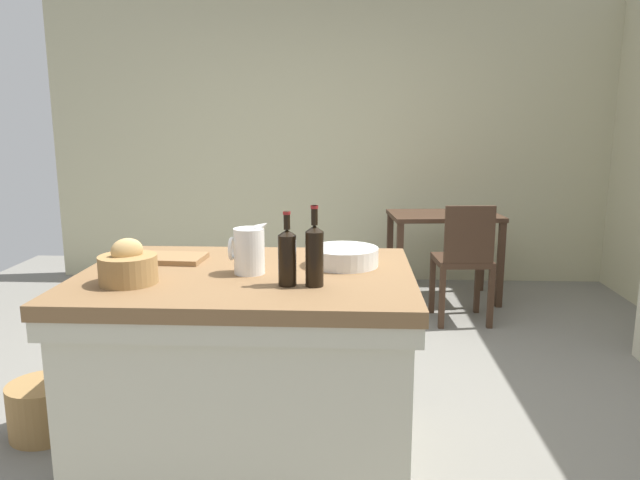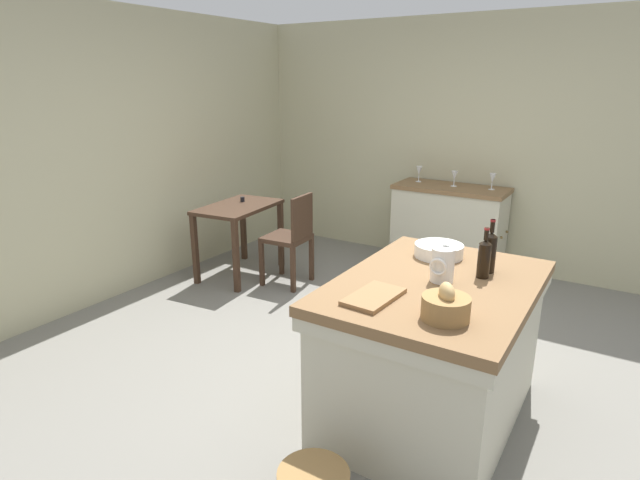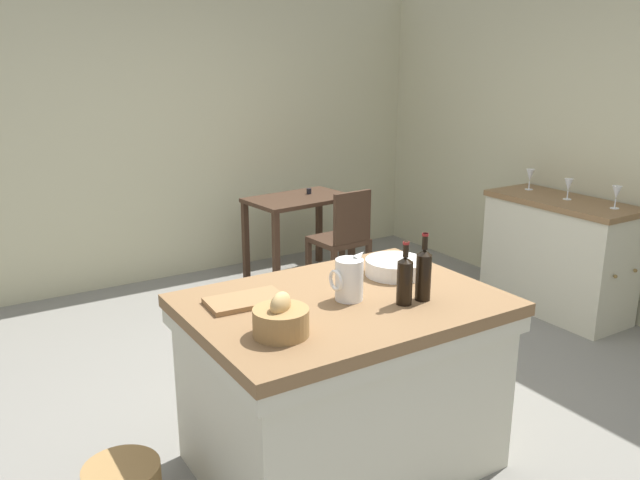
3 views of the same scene
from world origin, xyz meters
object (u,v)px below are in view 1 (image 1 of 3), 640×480
(pitcher, at_px, (249,250))
(wine_bottle_dark, at_px, (314,254))
(wooden_chair, at_px, (464,259))
(wine_bottle_amber, at_px, (287,256))
(writing_desk, at_px, (444,228))
(cutting_board, at_px, (166,258))
(wash_bowl, at_px, (344,256))
(wicker_hamper, at_px, (44,409))
(island_table, at_px, (249,360))
(bread_basket, at_px, (128,267))

(pitcher, relative_size, wine_bottle_dark, 0.74)
(wooden_chair, xyz_separation_m, wine_bottle_amber, (-1.10, -2.12, 0.49))
(wooden_chair, bearing_deg, writing_desk, 95.46)
(cutting_board, bearing_deg, pitcher, -26.54)
(wash_bowl, bearing_deg, cutting_board, 176.41)
(cutting_board, distance_m, wicker_hamper, 0.99)
(island_table, xyz_separation_m, wicker_hamper, (-1.04, 0.16, -0.34))
(writing_desk, height_order, wash_bowl, wash_bowl)
(bread_basket, distance_m, wine_bottle_dark, 0.75)
(cutting_board, bearing_deg, wooden_chair, 45.33)
(wine_bottle_amber, bearing_deg, writing_desk, 69.14)
(bread_basket, xyz_separation_m, cutting_board, (0.03, 0.39, -0.05))
(bread_basket, bearing_deg, wash_bowl, 21.61)
(island_table, xyz_separation_m, wooden_chair, (1.30, 1.92, 0.03))
(island_table, bearing_deg, pitcher, -48.89)
(wooden_chair, distance_m, pitcher, 2.37)
(writing_desk, bearing_deg, wicker_hamper, -133.84)
(wooden_chair, height_order, bread_basket, bread_basket)
(island_table, height_order, cutting_board, cutting_board)
(pitcher, relative_size, wicker_hamper, 0.71)
(pitcher, height_order, wash_bowl, pitcher)
(wooden_chair, xyz_separation_m, wine_bottle_dark, (-0.99, -2.12, 0.50))
(island_table, relative_size, wash_bowl, 4.63)
(wash_bowl, bearing_deg, wicker_hamper, 179.24)
(wash_bowl, xyz_separation_m, bread_basket, (-0.86, -0.34, 0.03))
(wash_bowl, xyz_separation_m, wine_bottle_amber, (-0.22, -0.34, 0.08))
(pitcher, relative_size, bread_basket, 1.03)
(wooden_chair, bearing_deg, island_table, -124.06)
(wash_bowl, height_order, wine_bottle_amber, wine_bottle_amber)
(writing_desk, distance_m, wicker_hamper, 3.33)
(pitcher, bearing_deg, wicker_hamper, 170.35)
(wine_bottle_dark, height_order, wicker_hamper, wine_bottle_dark)
(wash_bowl, bearing_deg, bread_basket, -158.39)
(writing_desk, relative_size, wooden_chair, 1.04)
(wine_bottle_amber, bearing_deg, pitcher, 135.32)
(island_table, bearing_deg, wine_bottle_dark, -33.51)
(wooden_chair, bearing_deg, wine_bottle_amber, -117.45)
(wine_bottle_dark, bearing_deg, bread_basket, 179.65)
(island_table, height_order, wine_bottle_amber, wine_bottle_amber)
(wooden_chair, bearing_deg, wine_bottle_dark, -115.08)
(bread_basket, height_order, wine_bottle_dark, wine_bottle_dark)
(bread_basket, xyz_separation_m, wine_bottle_dark, (0.74, -0.00, 0.06))
(wash_bowl, height_order, bread_basket, bread_basket)
(wine_bottle_dark, bearing_deg, wash_bowl, 71.97)
(island_table, distance_m, wash_bowl, 0.63)
(pitcher, relative_size, cutting_board, 0.67)
(cutting_board, bearing_deg, wicker_hamper, -177.04)
(island_table, height_order, pitcher, pitcher)
(wooden_chair, relative_size, wine_bottle_amber, 3.09)
(bread_basket, distance_m, wine_bottle_amber, 0.64)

